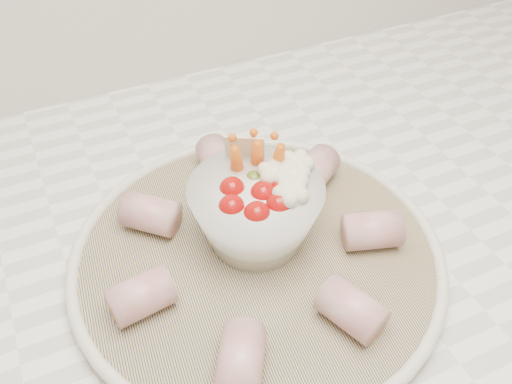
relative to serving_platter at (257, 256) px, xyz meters
name	(u,v)px	position (x,y,z in m)	size (l,w,h in m)	color
serving_platter	(257,256)	(0.00, 0.00, 0.00)	(0.40, 0.40, 0.02)	navy
veggie_bowl	(258,209)	(0.01, 0.02, 0.04)	(0.13, 0.13, 0.10)	silver
cured_meat_rolls	(256,241)	(0.00, 0.00, 0.02)	(0.29, 0.30, 0.04)	#AC4E5A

